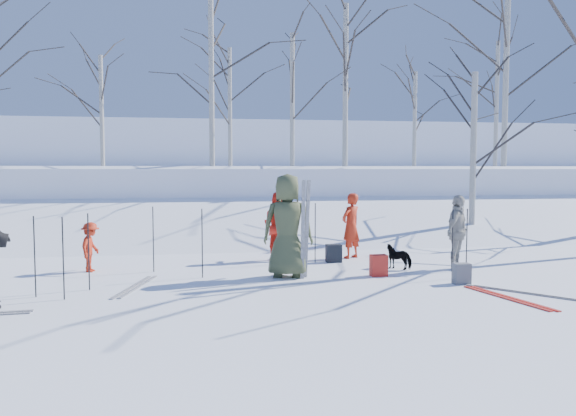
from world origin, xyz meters
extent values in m
plane|color=white|center=(0.00, 0.00, 0.00)|extent=(120.00, 120.00, 0.00)
cube|color=white|center=(0.00, 7.00, 0.15)|extent=(70.00, 9.49, 4.12)
cube|color=white|center=(0.00, 17.00, 1.00)|extent=(70.00, 18.00, 2.20)
cube|color=white|center=(0.00, 38.00, 2.00)|extent=(90.00, 30.00, 6.00)
imported|color=#40482B|center=(-0.12, 0.80, 1.01)|extent=(1.12, 0.89, 2.01)
imported|color=#B62511|center=(1.72, 2.87, 0.77)|extent=(0.67, 0.63, 1.53)
imported|color=red|center=(-0.01, 2.92, 0.79)|extent=(0.97, 0.95, 1.57)
imported|color=#B62511|center=(-4.01, 2.01, 0.51)|extent=(0.50, 0.72, 1.02)
imported|color=beige|center=(3.50, 1.05, 0.78)|extent=(0.93, 0.91, 1.56)
imported|color=black|center=(2.34, 1.33, 0.26)|extent=(0.63, 0.62, 0.51)
cube|color=silver|center=(0.13, 0.53, 0.95)|extent=(0.08, 0.16, 1.90)
cube|color=silver|center=(0.23, 0.62, 0.95)|extent=(0.10, 0.23, 1.89)
cylinder|color=black|center=(-1.76, 1.00, 0.67)|extent=(0.02, 0.02, 1.34)
cylinder|color=black|center=(-3.97, -0.51, 0.67)|extent=(0.02, 0.02, 1.34)
cylinder|color=black|center=(-3.71, 0.18, 0.67)|extent=(0.02, 0.02, 1.34)
cylinder|color=black|center=(-2.74, 1.78, 0.67)|extent=(0.02, 0.02, 1.34)
cylinder|color=black|center=(3.30, 0.83, 0.67)|extent=(0.02, 0.02, 1.34)
cylinder|color=black|center=(-4.48, -0.24, 0.67)|extent=(0.02, 0.02, 1.34)
cylinder|color=black|center=(0.76, 2.41, 0.67)|extent=(0.02, 0.02, 1.34)
cylinder|color=black|center=(3.29, 0.21, 0.67)|extent=(0.02, 0.02, 1.34)
cylinder|color=black|center=(0.31, 2.42, 0.67)|extent=(0.02, 0.02, 1.34)
cube|color=#B4251B|center=(1.67, 0.63, 0.21)|extent=(0.32, 0.22, 0.42)
cube|color=#5B5E63|center=(2.92, -0.35, 0.19)|extent=(0.30, 0.20, 0.38)
cube|color=black|center=(1.19, 2.38, 0.20)|extent=(0.34, 0.24, 0.40)
camera|label=1|loc=(-1.81, -9.87, 2.10)|focal=35.00mm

